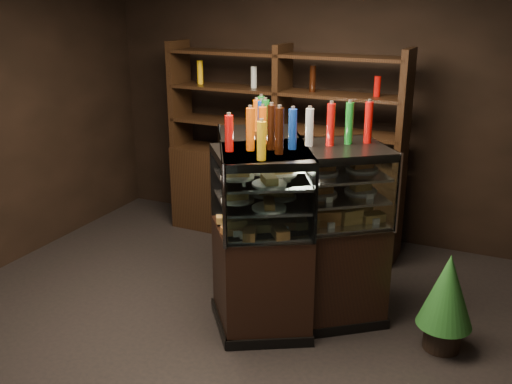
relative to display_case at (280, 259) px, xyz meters
The scene contains 7 objects.
ground 0.84m from the display_case, 105.72° to the right, with size 5.00×5.00×0.00m, color black.
room_shell 1.63m from the display_case, 105.72° to the right, with size 5.02×5.02×3.01m.
display_case is the anchor object (origin of this frame).
food_display 0.58m from the display_case, 101.62° to the right, with size 1.23×1.11×0.43m.
bottles_top 1.06m from the display_case, 78.38° to the left, with size 1.06×0.97×0.30m.
potted_conifer 1.26m from the display_case, ahead, with size 0.39×0.39×0.84m.
back_shelving 1.49m from the display_case, 111.94° to the left, with size 2.45×0.48×2.00m.
Camera 1 is at (1.71, -3.11, 2.39)m, focal length 40.00 mm.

